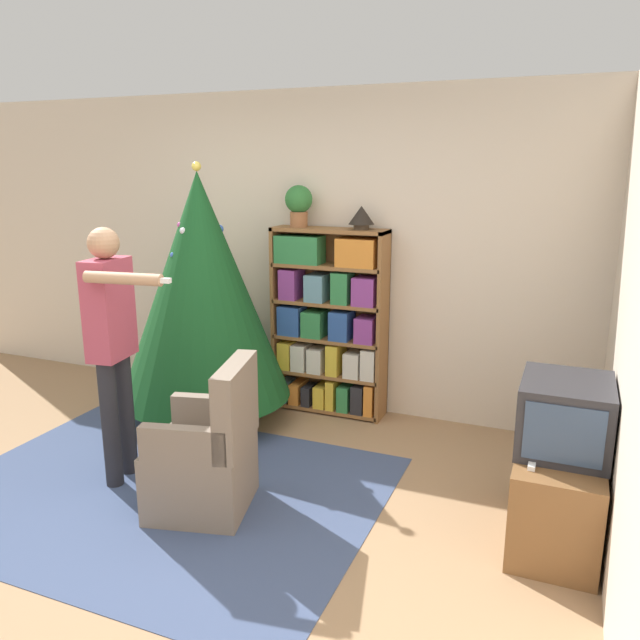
% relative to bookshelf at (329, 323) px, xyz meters
% --- Properties ---
extents(ground_plane, '(14.00, 14.00, 0.00)m').
position_rel_bookshelf_xyz_m(ground_plane, '(-0.21, -1.96, -0.76)').
color(ground_plane, '#9E7A56').
extents(wall_back, '(8.00, 0.10, 2.60)m').
position_rel_bookshelf_xyz_m(wall_back, '(-0.21, 0.21, 0.54)').
color(wall_back, beige).
rests_on(wall_back, ground_plane).
extents(area_rug, '(2.73, 2.07, 0.01)m').
position_rel_bookshelf_xyz_m(area_rug, '(-0.49, -1.66, -0.75)').
color(area_rug, '#3D4C70').
rests_on(area_rug, ground_plane).
extents(bookshelf, '(0.94, 0.26, 1.53)m').
position_rel_bookshelf_xyz_m(bookshelf, '(0.00, 0.00, 0.00)').
color(bookshelf, brown).
rests_on(bookshelf, ground_plane).
extents(tv_stand, '(0.44, 0.89, 0.53)m').
position_rel_bookshelf_xyz_m(tv_stand, '(1.83, -1.23, -0.49)').
color(tv_stand, brown).
rests_on(tv_stand, ground_plane).
extents(television, '(0.46, 0.54, 0.39)m').
position_rel_bookshelf_xyz_m(television, '(1.83, -1.23, -0.04)').
color(television, '#28282D').
rests_on(television, tv_stand).
extents(game_remote, '(0.04, 0.12, 0.02)m').
position_rel_bookshelf_xyz_m(game_remote, '(1.70, -1.49, -0.22)').
color(game_remote, white).
rests_on(game_remote, tv_stand).
extents(christmas_tree, '(1.33, 1.33, 2.04)m').
position_rel_bookshelf_xyz_m(christmas_tree, '(-0.83, -0.57, 0.33)').
color(christmas_tree, '#4C3323').
rests_on(christmas_tree, ground_plane).
extents(armchair, '(0.69, 0.68, 0.92)m').
position_rel_bookshelf_xyz_m(armchair, '(-0.11, -1.70, -0.44)').
color(armchair, '#7A6B5B').
rests_on(armchair, ground_plane).
extents(standing_person, '(0.67, 0.47, 1.65)m').
position_rel_bookshelf_xyz_m(standing_person, '(-0.83, -1.60, 0.22)').
color(standing_person, '#232328').
rests_on(standing_person, ground_plane).
extents(potted_plant, '(0.22, 0.22, 0.33)m').
position_rel_bookshelf_xyz_m(potted_plant, '(-0.27, 0.01, 0.96)').
color(potted_plant, '#935B38').
rests_on(potted_plant, bookshelf).
extents(table_lamp, '(0.20, 0.20, 0.18)m').
position_rel_bookshelf_xyz_m(table_lamp, '(0.26, 0.01, 0.87)').
color(table_lamp, '#473828').
rests_on(table_lamp, bookshelf).
extents(book_pile_near_tree, '(0.22, 0.18, 0.08)m').
position_rel_bookshelf_xyz_m(book_pile_near_tree, '(-0.48, -0.89, -0.72)').
color(book_pile_near_tree, '#232328').
rests_on(book_pile_near_tree, ground_plane).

